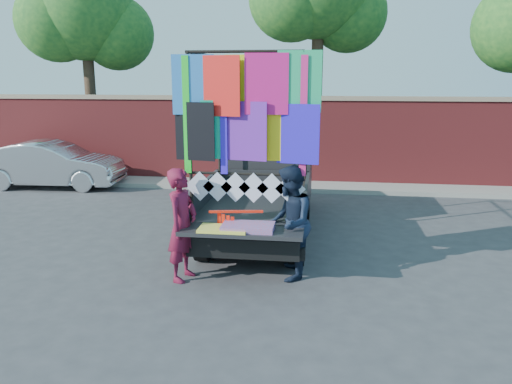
# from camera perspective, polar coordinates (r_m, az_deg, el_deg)

# --- Properties ---
(ground) EXTENTS (90.00, 90.00, 0.00)m
(ground) POSITION_cam_1_polar(r_m,az_deg,el_deg) (8.58, -1.35, -8.63)
(ground) COLOR #38383A
(ground) RESTS_ON ground
(brick_wall) EXTENTS (30.00, 0.45, 2.61)m
(brick_wall) POSITION_cam_1_polar(r_m,az_deg,el_deg) (15.04, 2.85, 6.03)
(brick_wall) COLOR maroon
(brick_wall) RESTS_ON ground
(curb) EXTENTS (30.00, 1.20, 0.12)m
(curb) POSITION_cam_1_polar(r_m,az_deg,el_deg) (14.56, 2.55, 0.74)
(curb) COLOR gray
(curb) RESTS_ON ground
(tree_left) EXTENTS (4.20, 3.30, 7.05)m
(tree_left) POSITION_cam_1_polar(r_m,az_deg,el_deg) (17.87, -19.05, 18.66)
(tree_left) COLOR #38281C
(tree_left) RESTS_ON ground
(pickup_truck) EXTENTS (2.25, 5.65, 3.56)m
(pickup_truck) POSITION_cam_1_polar(r_m,az_deg,el_deg) (10.67, 1.04, 0.80)
(pickup_truck) COLOR black
(pickup_truck) RESTS_ON ground
(sedan) EXTENTS (4.12, 1.63, 1.33)m
(sedan) POSITION_cam_1_polar(r_m,az_deg,el_deg) (15.69, -22.27, 2.93)
(sedan) COLOR #B5B8BD
(sedan) RESTS_ON ground
(woman) EXTENTS (0.56, 0.73, 1.80)m
(woman) POSITION_cam_1_polar(r_m,az_deg,el_deg) (7.93, -8.42, -3.72)
(woman) COLOR maroon
(woman) RESTS_ON ground
(man) EXTENTS (0.73, 0.92, 1.83)m
(man) POSITION_cam_1_polar(r_m,az_deg,el_deg) (7.91, 3.85, -3.53)
(man) COLOR #152034
(man) RESTS_ON ground
(streamer_bundle) EXTENTS (0.85, 0.17, 0.59)m
(streamer_bundle) POSITION_cam_1_polar(r_m,az_deg,el_deg) (7.87, -2.98, -3.46)
(streamer_bundle) COLOR #FF220D
(streamer_bundle) RESTS_ON ground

